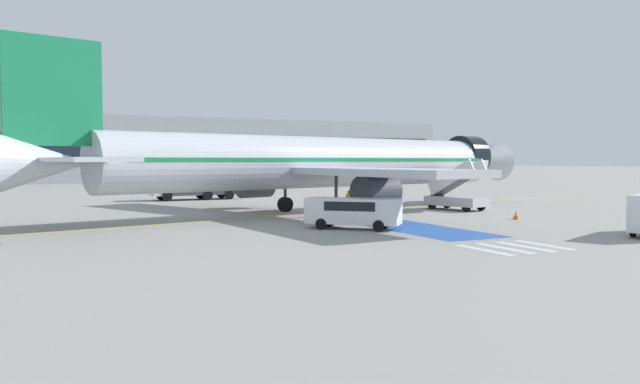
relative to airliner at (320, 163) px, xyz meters
The scene contains 15 objects.
ground_plane 3.96m from the airliner, 117.90° to the left, with size 600.00×600.00×0.00m, color gray.
apron_leadline_yellow 3.81m from the airliner, 13.73° to the left, with size 0.20×79.03×0.01m, color gold.
apron_stand_patch_blue 11.91m from the airliner, 86.89° to the right, with size 4.16×11.92×0.01m, color #2856A8.
apron_walkway_bar_0 20.49m from the airliner, 95.09° to the right, with size 0.44×3.60×0.01m, color silver.
apron_walkway_bar_1 20.42m from the airliner, 91.67° to the right, with size 0.44×3.60×0.01m, color silver.
apron_walkway_bar_2 20.42m from the airliner, 88.25° to the right, with size 0.44×3.60×0.01m, color silver.
apron_walkway_bar_3 20.49m from the airliner, 84.84° to the right, with size 0.44×3.60×0.01m, color silver.
airliner is the anchor object (origin of this frame).
boarding_stairs_forward 11.51m from the airliner, ahead, with size 3.28×5.54×4.05m.
fuel_tanker 20.26m from the airliner, 101.93° to the left, with size 8.90×2.90×3.30m.
service_van_0 11.02m from the airliner, 105.85° to the right, with size 5.10×4.97×1.76m.
ground_crew_0 4.68m from the airliner, 84.94° to the right, with size 0.38×0.49×1.87m.
ground_crew_1 3.86m from the airliner, 67.98° to the right, with size 0.49×0.42×1.78m.
traffic_cone_0 14.30m from the airliner, 45.91° to the right, with size 0.50×0.50×0.56m.
terminal_building 75.72m from the airliner, 82.06° to the left, with size 100.41×12.10×11.62m.
Camera 1 is at (-19.58, -42.49, 3.96)m, focal length 35.00 mm.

